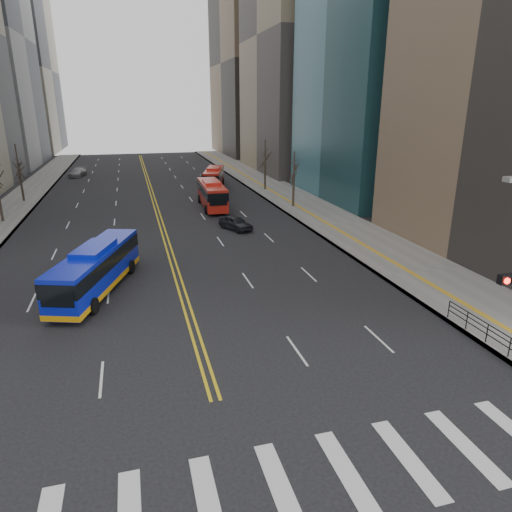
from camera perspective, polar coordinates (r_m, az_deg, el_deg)
The scene contains 14 objects.
ground at distance 16.36m, azimuth -1.40°, elevation -27.71°, with size 220.00×220.00×0.00m, color black.
sidewalk_right at distance 60.68m, azimuth 4.39°, elevation 7.25°, with size 7.00×130.00×0.15m, color gray.
sidewalk_left at distance 58.88m, azimuth -28.70°, elevation 4.68°, with size 5.00×130.00×0.15m, color gray.
crosswalk at distance 16.35m, azimuth -1.40°, elevation -27.70°, with size 26.70×4.00×0.01m.
centerline at distance 67.11m, azimuth -12.97°, elevation 7.86°, with size 0.55×100.00×0.01m.
office_towers at distance 80.49m, azimuth -14.79°, elevation 26.56°, with size 83.00×134.00×58.00m.
pedestrian_railing at distance 26.41m, azimuth 26.96°, elevation -8.27°, with size 0.06×6.06×1.02m.
street_trees at distance 46.31m, azimuth -21.02°, elevation 8.64°, with size 35.20×47.20×7.60m.
blue_bus at distance 31.58m, azimuth -19.37°, elevation -1.40°, with size 5.62×10.80×3.13m.
red_bus_near at distance 54.96m, azimuth -5.55°, elevation 7.88°, with size 2.84×10.17×3.23m.
red_bus_far at distance 68.08m, azimuth -5.29°, elevation 9.87°, with size 4.76×9.96×3.12m.
car_dark_mid at distance 45.12m, azimuth -2.56°, elevation 4.18°, with size 1.64×4.08×1.39m, color black.
car_silver at distance 85.22m, azimuth -21.40°, elevation 9.72°, with size 1.97×4.84×1.40m, color gray.
car_dark_far at distance 79.45m, azimuth -6.04°, elevation 10.20°, with size 1.80×3.91×1.09m, color black.
Camera 1 is at (-2.66, -11.02, 11.79)m, focal length 32.00 mm.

